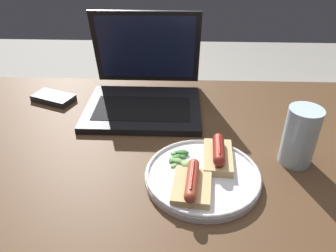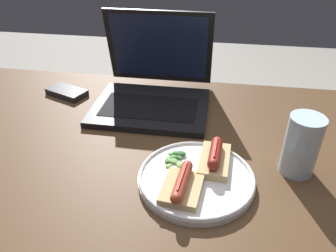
# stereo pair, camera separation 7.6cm
# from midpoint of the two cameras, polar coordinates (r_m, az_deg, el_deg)

# --- Properties ---
(desk) EXTENTS (1.46, 0.84, 0.71)m
(desk) POSITION_cam_midpoint_polar(r_m,az_deg,el_deg) (0.80, -3.93, -8.33)
(desk) COLOR #4C331E
(desk) RESTS_ON ground_plane
(laptop) EXTENTS (0.32, 0.30, 0.25)m
(laptop) POSITION_cam_midpoint_polar(r_m,az_deg,el_deg) (0.95, -6.45, 6.13)
(laptop) COLOR black
(laptop) RESTS_ON desk
(plate) EXTENTS (0.24, 0.24, 0.02)m
(plate) POSITION_cam_midpoint_polar(r_m,az_deg,el_deg) (0.69, 2.92, -8.73)
(plate) COLOR silver
(plate) RESTS_ON desk
(sausage_toast_left) EXTENTS (0.08, 0.12, 0.04)m
(sausage_toast_left) POSITION_cam_midpoint_polar(r_m,az_deg,el_deg) (0.64, 0.79, -10.20)
(sausage_toast_left) COLOR tan
(sausage_toast_left) RESTS_ON plate
(sausage_toast_middle) EXTENTS (0.07, 0.12, 0.04)m
(sausage_toast_middle) POSITION_cam_midpoint_polar(r_m,az_deg,el_deg) (0.72, 5.77, -4.96)
(sausage_toast_middle) COLOR tan
(sausage_toast_middle) RESTS_ON plate
(salad_pile) EXTENTS (0.06, 0.07, 0.01)m
(salad_pile) POSITION_cam_midpoint_polar(r_m,az_deg,el_deg) (0.73, -0.86, -5.60)
(salad_pile) COLOR #387A33
(salad_pile) RESTS_ON plate
(drinking_glass) EXTENTS (0.07, 0.07, 0.13)m
(drinking_glass) POSITION_cam_midpoint_polar(r_m,az_deg,el_deg) (0.75, 19.38, -1.80)
(drinking_glass) COLOR silver
(drinking_glass) RESTS_ON desk
(external_drive) EXTENTS (0.14, 0.10, 0.02)m
(external_drive) POSITION_cam_midpoint_polar(r_m,az_deg,el_deg) (1.05, -21.29, 4.50)
(external_drive) COLOR #232328
(external_drive) RESTS_ON desk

